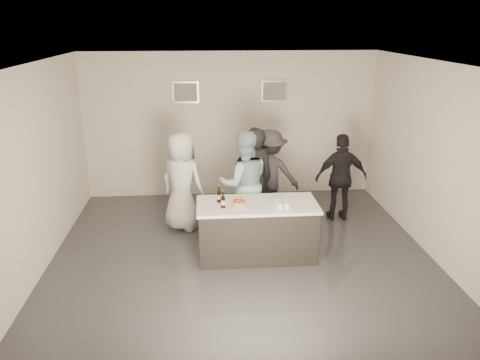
{
  "coord_description": "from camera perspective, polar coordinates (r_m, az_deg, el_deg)",
  "views": [
    {
      "loc": [
        -0.57,
        -6.55,
        3.57
      ],
      "look_at": [
        0.0,
        0.5,
        1.15
      ],
      "focal_mm": 35.0,
      "sensor_mm": 36.0,
      "label": 1
    }
  ],
  "objects": [
    {
      "name": "floor",
      "position": [
        7.47,
        0.31,
        -9.62
      ],
      "size": [
        6.0,
        6.0,
        0.0
      ],
      "primitive_type": "plane",
      "color": "#3D3D42",
      "rests_on": "ground"
    },
    {
      "name": "ceiling",
      "position": [
        6.59,
        0.36,
        13.95
      ],
      "size": [
        6.0,
        6.0,
        0.0
      ],
      "primitive_type": "plane",
      "rotation": [
        3.14,
        0.0,
        0.0
      ],
      "color": "white"
    },
    {
      "name": "wall_back",
      "position": [
        9.78,
        -1.18,
        6.67
      ],
      "size": [
        6.0,
        0.04,
        3.0
      ],
      "primitive_type": "cube",
      "color": "silver",
      "rests_on": "ground"
    },
    {
      "name": "wall_front",
      "position": [
        4.14,
        3.96,
        -11.09
      ],
      "size": [
        6.0,
        0.04,
        3.0
      ],
      "primitive_type": "cube",
      "color": "silver",
      "rests_on": "ground"
    },
    {
      "name": "wall_left",
      "position": [
        7.28,
        -23.9,
        0.73
      ],
      "size": [
        0.04,
        6.0,
        3.0
      ],
      "primitive_type": "cube",
      "color": "silver",
      "rests_on": "ground"
    },
    {
      "name": "wall_right",
      "position": [
        7.74,
        23.08,
        1.84
      ],
      "size": [
        0.04,
        6.0,
        3.0
      ],
      "primitive_type": "cube",
      "color": "silver",
      "rests_on": "ground"
    },
    {
      "name": "picture_left",
      "position": [
        9.62,
        -6.65,
        10.58
      ],
      "size": [
        0.54,
        0.04,
        0.44
      ],
      "primitive_type": "cube",
      "color": "#B2B2B7",
      "rests_on": "wall_back"
    },
    {
      "name": "picture_right",
      "position": [
        9.72,
        4.2,
        10.75
      ],
      "size": [
        0.54,
        0.04,
        0.44
      ],
      "primitive_type": "cube",
      "color": "#B2B2B7",
      "rests_on": "wall_back"
    },
    {
      "name": "bar_counter",
      "position": [
        7.38,
        2.07,
        -6.1
      ],
      "size": [
        1.86,
        0.86,
        0.9
      ],
      "primitive_type": "cube",
      "color": "white",
      "rests_on": "ground"
    },
    {
      "name": "cake",
      "position": [
        7.07,
        -0.13,
        -2.95
      ],
      "size": [
        0.22,
        0.22,
        0.07
      ],
      "primitive_type": "cylinder",
      "color": "orange",
      "rests_on": "bar_counter"
    },
    {
      "name": "beer_bottle_a",
      "position": [
        7.22,
        -2.57,
        -1.72
      ],
      "size": [
        0.07,
        0.07,
        0.26
      ],
      "primitive_type": "cylinder",
      "color": "black",
      "rests_on": "bar_counter"
    },
    {
      "name": "beer_bottle_b",
      "position": [
        7.0,
        -2.09,
        -2.39
      ],
      "size": [
        0.07,
        0.07,
        0.26
      ],
      "primitive_type": "cylinder",
      "color": "black",
      "rests_on": "bar_counter"
    },
    {
      "name": "tumbler_cluster",
      "position": [
        7.12,
        5.22,
        -2.85
      ],
      "size": [
        0.19,
        0.3,
        0.08
      ],
      "primitive_type": "cube",
      "color": "orange",
      "rests_on": "bar_counter"
    },
    {
      "name": "candles",
      "position": [
        6.86,
        0.25,
        -3.97
      ],
      "size": [
        0.24,
        0.08,
        0.01
      ],
      "primitive_type": "cube",
      "color": "pink",
      "rests_on": "bar_counter"
    },
    {
      "name": "person_main_black",
      "position": [
        8.13,
        1.69,
        0.0
      ],
      "size": [
        0.76,
        0.58,
        1.88
      ],
      "primitive_type": "imported",
      "rotation": [
        0.0,
        0.0,
        3.36
      ],
      "color": "black",
      "rests_on": "ground"
    },
    {
      "name": "person_main_blue",
      "position": [
        7.98,
        0.48,
        -0.46
      ],
      "size": [
        0.97,
        0.79,
        1.85
      ],
      "primitive_type": "imported",
      "rotation": [
        0.0,
        0.0,
        3.25
      ],
      "color": "#95BBC3",
      "rests_on": "ground"
    },
    {
      "name": "person_guest_left",
      "position": [
        8.28,
        -7.07,
        -0.2
      ],
      "size": [
        1.03,
        0.94,
        1.76
      ],
      "primitive_type": "imported",
      "rotation": [
        0.0,
        0.0,
        2.56
      ],
      "color": "white",
      "rests_on": "ground"
    },
    {
      "name": "person_guest_right",
      "position": [
        8.82,
        12.23,
        0.29
      ],
      "size": [
        0.97,
        0.41,
        1.64
      ],
      "primitive_type": "imported",
      "rotation": [
        0.0,
        0.0,
        3.16
      ],
      "color": "black",
      "rests_on": "ground"
    },
    {
      "name": "person_guest_back",
      "position": [
        8.77,
        3.66,
        0.75
      ],
      "size": [
        1.2,
        0.84,
        1.69
      ],
      "primitive_type": "imported",
      "rotation": [
        0.0,
        0.0,
        2.93
      ],
      "color": "#312E36",
      "rests_on": "ground"
    }
  ]
}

